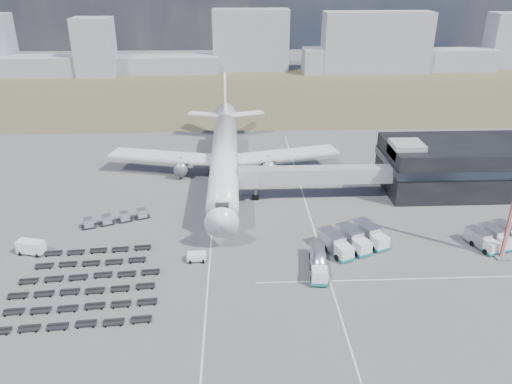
{
  "coord_description": "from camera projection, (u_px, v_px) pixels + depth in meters",
  "views": [
    {
      "loc": [
        2.4,
        -68.99,
        42.75
      ],
      "look_at": [
        6.08,
        15.36,
        4.0
      ],
      "focal_mm": 35.0,
      "sensor_mm": 36.0,
      "label": 1
    }
  ],
  "objects": [
    {
      "name": "service_trucks_near",
      "position": [
        353.0,
        239.0,
        81.81
      ],
      "size": [
        11.55,
        10.35,
        2.88
      ],
      "rotation": [
        0.0,
        0.0,
        0.41
      ],
      "color": "white",
      "rests_on": "ground"
    },
    {
      "name": "terminal",
      "position": [
        458.0,
        165.0,
        101.84
      ],
      "size": [
        30.4,
        16.4,
        11.0
      ],
      "color": "black",
      "rests_on": "ground"
    },
    {
      "name": "uld_row",
      "position": [
        116.0,
        218.0,
        89.84
      ],
      "size": [
        11.81,
        5.68,
        1.66
      ],
      "rotation": [
        0.0,
        0.0,
        0.36
      ],
      "color": "black",
      "rests_on": "ground"
    },
    {
      "name": "ground",
      "position": [
        223.0,
        255.0,
        80.38
      ],
      "size": [
        420.0,
        420.0,
        0.0
      ],
      "primitive_type": "plane",
      "color": "#565659",
      "rests_on": "ground"
    },
    {
      "name": "fuel_tanker",
      "position": [
        318.0,
        262.0,
        75.77
      ],
      "size": [
        3.42,
        9.67,
        3.06
      ],
      "rotation": [
        0.0,
        0.0,
        -0.11
      ],
      "color": "white",
      "rests_on": "ground"
    },
    {
      "name": "pushback_tug",
      "position": [
        197.0,
        257.0,
        78.49
      ],
      "size": [
        2.97,
        1.7,
        1.36
      ],
      "primitive_type": "cube",
      "rotation": [
        0.0,
        0.0,
        0.02
      ],
      "color": "white",
      "rests_on": "ground"
    },
    {
      "name": "jet_bridge",
      "position": [
        305.0,
        175.0,
        97.44
      ],
      "size": [
        30.3,
        3.8,
        7.05
      ],
      "color": "#939399",
      "rests_on": "ground"
    },
    {
      "name": "service_trucks_far",
      "position": [
        496.0,
        237.0,
        82.97
      ],
      "size": [
        9.75,
        8.52,
        2.48
      ],
      "rotation": [
        0.0,
        0.0,
        0.34
      ],
      "color": "white",
      "rests_on": "ground"
    },
    {
      "name": "airliner",
      "position": [
        224.0,
        154.0,
        107.57
      ],
      "size": [
        51.59,
        64.53,
        17.62
      ],
      "color": "white",
      "rests_on": "ground"
    },
    {
      "name": "lane_markings",
      "position": [
        281.0,
        244.0,
        83.49
      ],
      "size": [
        47.12,
        110.0,
        0.01
      ],
      "color": "silver",
      "rests_on": "ground"
    },
    {
      "name": "grass_strip",
      "position": [
        228.0,
        93.0,
        180.26
      ],
      "size": [
        420.0,
        90.0,
        0.01
      ],
      "primitive_type": "cube",
      "color": "brown",
      "rests_on": "ground"
    },
    {
      "name": "skyline",
      "position": [
        204.0,
        48.0,
        212.49
      ],
      "size": [
        305.0,
        25.46,
        25.32
      ],
      "color": "#9799A5",
      "rests_on": "ground"
    },
    {
      "name": "baggage_dollies",
      "position": [
        84.0,
        285.0,
        72.35
      ],
      "size": [
        22.18,
        21.45,
        0.64
      ],
      "rotation": [
        0.0,
        0.0,
        0.09
      ],
      "color": "black",
      "rests_on": "ground"
    },
    {
      "name": "utility_van",
      "position": [
        31.0,
        247.0,
        80.26
      ],
      "size": [
        4.64,
        2.9,
        2.3
      ],
      "primitive_type": "cube",
      "rotation": [
        0.0,
        0.0,
        -0.24
      ],
      "color": "white",
      "rests_on": "ground"
    },
    {
      "name": "catering_truck",
      "position": [
        268.0,
        167.0,
        111.63
      ],
      "size": [
        4.38,
        5.99,
        2.55
      ],
      "rotation": [
        0.0,
        0.0,
        -0.43
      ],
      "color": "white",
      "rests_on": "ground"
    }
  ]
}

